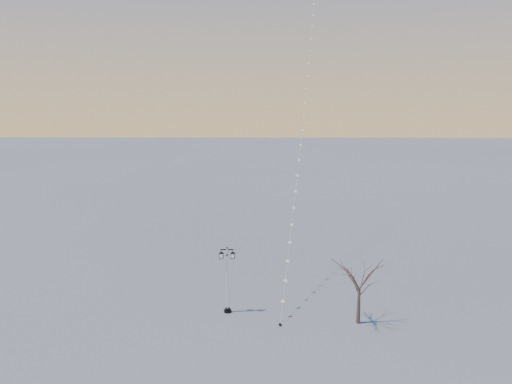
{
  "coord_description": "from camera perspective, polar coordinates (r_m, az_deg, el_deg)",
  "views": [
    {
      "loc": [
        -0.57,
        -30.74,
        14.94
      ],
      "look_at": [
        -0.96,
        4.82,
        7.98
      ],
      "focal_mm": 34.41,
      "sensor_mm": 36.0,
      "label": 1
    }
  ],
  "objects": [
    {
      "name": "street_lamp",
      "position": [
        34.58,
        -3.36,
        -9.78
      ],
      "size": [
        1.21,
        0.53,
        4.77
      ],
      "rotation": [
        0.0,
        0.0,
        0.02
      ],
      "color": "black",
      "rests_on": "ground"
    },
    {
      "name": "ground",
      "position": [
        34.19,
        1.57,
        -14.85
      ],
      "size": [
        300.0,
        300.0,
        0.0
      ],
      "primitive_type": "plane",
      "color": "slate",
      "rests_on": "ground"
    },
    {
      "name": "kite_train",
      "position": [
        47.74,
        5.71,
        12.47
      ],
      "size": [
        6.3,
        35.38,
        32.53
      ],
      "rotation": [
        0.0,
        0.0,
        -0.26
      ],
      "color": "black",
      "rests_on": "ground"
    },
    {
      "name": "bare_tree",
      "position": [
        33.47,
        11.97,
        -9.76
      ],
      "size": [
        2.76,
        2.76,
        4.57
      ],
      "rotation": [
        0.0,
        0.0,
        0.32
      ],
      "color": "#503930",
      "rests_on": "ground"
    }
  ]
}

